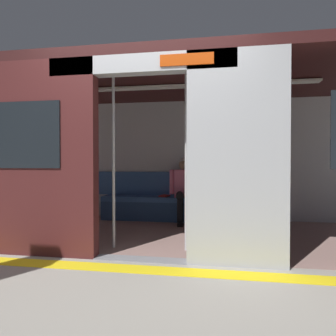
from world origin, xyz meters
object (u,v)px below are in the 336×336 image
at_px(book, 165,196).
at_px(grab_pole_door, 114,160).
at_px(grab_pole_far, 186,159).
at_px(bench_seat, 172,203).
at_px(handbag, 205,193).
at_px(person_seated, 185,185).
at_px(train_car, 157,130).

xyz_separation_m(book, grab_pole_door, (0.31, 1.90, 0.66)).
bearing_deg(grab_pole_far, bench_seat, -76.03).
bearing_deg(handbag, person_seated, 16.46).
distance_m(book, grab_pole_far, 2.08).
height_order(train_car, handbag, train_car).
bearing_deg(train_car, book, -86.04).
relative_size(person_seated, book, 5.31).
bearing_deg(book, person_seated, 178.32).
bearing_deg(grab_pole_door, bench_seat, -103.78).
relative_size(bench_seat, grab_pole_far, 1.18).
height_order(bench_seat, grab_pole_far, grab_pole_far).
bearing_deg(grab_pole_door, train_car, -115.10).
bearing_deg(person_seated, train_car, 72.47).
relative_size(person_seated, handbag, 4.49).
distance_m(bench_seat, book, 0.19).
bearing_deg(handbag, grab_pole_door, 61.04).
distance_m(handbag, grab_pole_door, 2.27).
relative_size(person_seated, grab_pole_far, 0.53).
bearing_deg(person_seated, bench_seat, -12.29).
height_order(train_car, person_seated, train_car).
bearing_deg(bench_seat, train_car, 85.95).
height_order(train_car, bench_seat, train_car).
bearing_deg(grab_pole_door, person_seated, -111.04).
bearing_deg(train_car, grab_pole_far, 123.87).
relative_size(train_car, grab_pole_door, 2.88).
xyz_separation_m(bench_seat, person_seated, (-0.24, 0.05, 0.33)).
height_order(person_seated, handbag, person_seated).
relative_size(train_car, grab_pole_far, 2.88).
height_order(book, grab_pole_door, grab_pole_door).
height_order(train_car, grab_pole_far, train_car).
distance_m(bench_seat, handbag, 0.63).
xyz_separation_m(person_seated, grab_pole_door, (0.70, 1.81, 0.45)).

